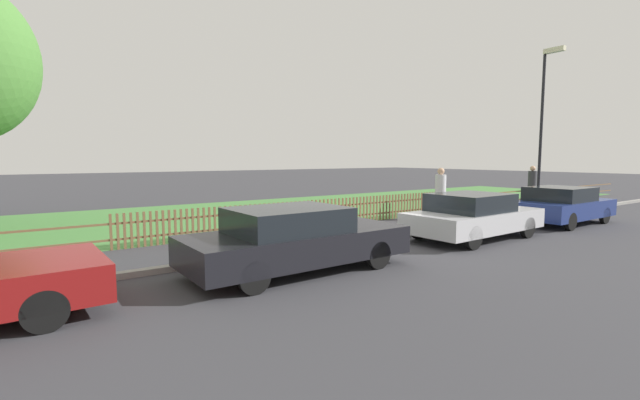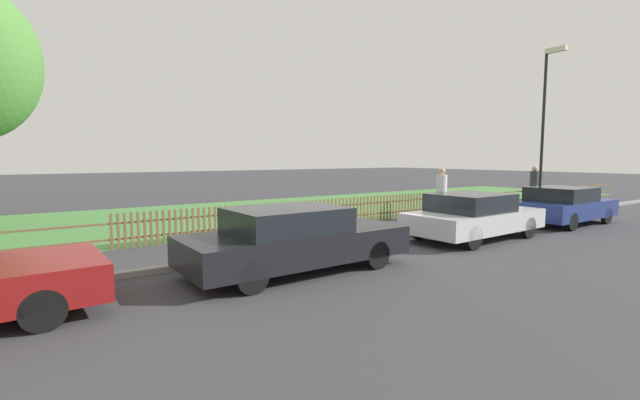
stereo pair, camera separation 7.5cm
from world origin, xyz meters
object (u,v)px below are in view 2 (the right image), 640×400
(parked_car_black_saloon, at_px, (294,239))
(covered_motorcycle, at_px, (311,219))
(parked_car_navy_estate, at_px, (473,216))
(pedestrian_near_fence, at_px, (441,191))
(pedestrian_by_lamp, at_px, (534,183))
(street_lamp, at_px, (546,113))
(parked_car_red_compact, at_px, (563,205))

(parked_car_black_saloon, distance_m, covered_motorcycle, 2.96)
(parked_car_navy_estate, bearing_deg, pedestrian_near_fence, 51.75)
(pedestrian_by_lamp, relative_size, street_lamp, 0.29)
(covered_motorcycle, xyz_separation_m, pedestrian_by_lamp, (13.54, 1.52, 0.42))
(parked_car_red_compact, bearing_deg, parked_car_navy_estate, 178.87)
(pedestrian_by_lamp, bearing_deg, parked_car_navy_estate, 62.10)
(parked_car_navy_estate, relative_size, parked_car_red_compact, 1.07)
(parked_car_black_saloon, xyz_separation_m, pedestrian_near_fence, (7.88, 2.97, 0.41))
(pedestrian_near_fence, bearing_deg, street_lamp, 93.70)
(parked_car_navy_estate, distance_m, pedestrian_near_fence, 3.60)
(parked_car_navy_estate, height_order, parked_car_red_compact, parked_car_navy_estate)
(parked_car_red_compact, xyz_separation_m, pedestrian_by_lamp, (4.92, 3.76, 0.40))
(parked_car_navy_estate, distance_m, covered_motorcycle, 4.45)
(parked_car_black_saloon, distance_m, pedestrian_near_fence, 8.43)
(covered_motorcycle, height_order, pedestrian_by_lamp, pedestrian_by_lamp)
(parked_car_red_compact, height_order, covered_motorcycle, parked_car_red_compact)
(parked_car_black_saloon, xyz_separation_m, covered_motorcycle, (1.89, 2.28, -0.03))
(pedestrian_by_lamp, bearing_deg, pedestrian_near_fence, 47.36)
(covered_motorcycle, bearing_deg, parked_car_red_compact, -17.71)
(pedestrian_by_lamp, bearing_deg, covered_motorcycle, 47.49)
(parked_car_red_compact, xyz_separation_m, pedestrian_near_fence, (-2.62, 2.92, 0.42))
(covered_motorcycle, bearing_deg, street_lamp, -5.96)
(pedestrian_near_fence, bearing_deg, parked_car_red_compact, 60.52)
(street_lamp, bearing_deg, covered_motorcycle, 177.22)
(pedestrian_near_fence, relative_size, street_lamp, 0.29)
(covered_motorcycle, relative_size, pedestrian_near_fence, 0.98)
(parked_car_black_saloon, xyz_separation_m, street_lamp, (12.38, 1.77, 3.29))
(parked_car_black_saloon, relative_size, covered_motorcycle, 2.47)
(parked_car_navy_estate, distance_m, parked_car_red_compact, 4.74)
(parked_car_black_saloon, xyz_separation_m, parked_car_red_compact, (10.50, 0.04, -0.01))
(pedestrian_by_lamp, bearing_deg, parked_car_black_saloon, 54.91)
(parked_car_black_saloon, xyz_separation_m, pedestrian_by_lamp, (15.43, 3.80, 0.39))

